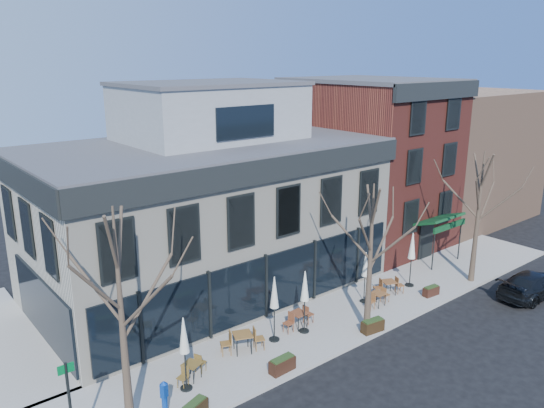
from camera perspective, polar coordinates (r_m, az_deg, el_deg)
ground at (r=26.62m, az=-0.77°, el=-12.46°), size 120.00×120.00×0.00m
sidewalk_front at (r=27.16m, az=7.62°, el=-11.83°), size 33.50×4.70×0.15m
corner_building at (r=28.78m, az=-6.98°, el=-0.26°), size 18.39×10.39×11.10m
red_brick_building at (r=36.84m, az=10.31°, el=4.53°), size 8.20×11.78×11.18m
bg_building at (r=45.46m, az=17.58°, el=5.30°), size 12.00×12.00×10.00m
tree_corner at (r=18.36m, az=-15.82°, el=-11.77°), size 3.93×3.98×7.92m
tree_mid at (r=24.43m, az=10.55°, el=-5.61°), size 3.50×3.55×7.04m
tree_right at (r=31.48m, az=21.28°, el=-1.18°), size 3.72×3.77×7.48m
sign_pole at (r=18.66m, az=-20.90°, el=-19.54°), size 0.50×0.10×3.40m
parked_sedan at (r=32.09m, az=26.28°, el=-7.75°), size 4.88×2.28×1.38m
call_box at (r=20.29m, az=-11.50°, el=-19.69°), size 0.29×0.28×1.39m
cafe_set_0 at (r=22.15m, az=-8.62°, el=-17.17°), size 1.63×1.00×0.84m
cafe_set_1 at (r=23.64m, az=-3.18°, el=-14.45°), size 2.01×1.22×1.04m
cafe_set_3 at (r=25.54m, az=2.87°, el=-12.16°), size 1.81×0.76×0.94m
cafe_set_4 at (r=28.10m, az=11.32°, el=-9.85°), size 1.66×0.69×0.87m
cafe_set_5 at (r=29.48m, az=12.44°, el=-8.61°), size 1.77×1.11×0.92m
umbrella_0 at (r=20.75m, az=-9.45°, el=-14.16°), size 0.48×0.48×3.02m
umbrella_1 at (r=23.72m, az=0.25°, el=-9.85°), size 0.49×0.49×3.08m
umbrella_2 at (r=24.48m, az=3.55°, el=-9.15°), size 0.48×0.48×3.03m
umbrella_3 at (r=27.81m, az=10.02°, el=-6.69°), size 0.44×0.44×2.75m
umbrella_4 at (r=30.17m, az=14.83°, el=-4.67°), size 0.50×0.50×3.11m
planter_1 at (r=22.45m, az=1.12°, el=-16.87°), size 1.14×0.49×0.63m
planter_2 at (r=25.68m, az=10.77°, el=-12.72°), size 1.16×0.59×0.62m
planter_3 at (r=29.99m, az=16.73°, el=-8.93°), size 0.98×0.47×0.53m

